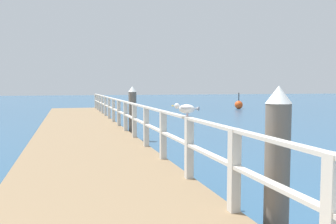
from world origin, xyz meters
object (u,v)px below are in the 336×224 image
(dock_piling_far, at_px, (133,113))
(seagull_foreground, at_px, (186,108))
(dock_piling_near, at_px, (277,171))
(channel_buoy, at_px, (239,105))

(dock_piling_far, distance_m, seagull_foreground, 6.99)
(dock_piling_near, bearing_deg, channel_buoy, 63.21)
(seagull_foreground, bearing_deg, dock_piling_far, 38.62)
(dock_piling_near, height_order, dock_piling_far, same)
(dock_piling_far, height_order, seagull_foreground, dock_piling_far)
(dock_piling_near, distance_m, seagull_foreground, 2.12)
(dock_piling_near, distance_m, channel_buoy, 26.72)
(seagull_foreground, bearing_deg, dock_piling_near, -127.25)
(seagull_foreground, distance_m, channel_buoy, 25.17)
(dock_piling_far, height_order, channel_buoy, dock_piling_far)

